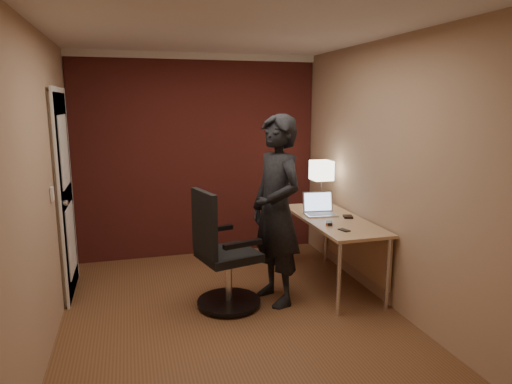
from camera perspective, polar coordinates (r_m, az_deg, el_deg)
room at (r=5.29m, az=-9.47°, el=5.03°), size 4.00×4.00×4.00m
desk at (r=4.89m, az=10.31°, el=-4.63°), size 0.60×1.50×0.73m
desk_lamp at (r=5.26m, az=8.19°, el=2.61°), size 0.22×0.22×0.54m
laptop at (r=4.97m, az=7.91°, el=-2.02°), size 0.35×0.29×0.23m
mouse at (r=4.56m, az=9.13°, el=-3.89°), size 0.10×0.12×0.03m
phone at (r=4.39m, az=10.96°, el=-4.69°), size 0.09×0.13×0.01m
wallet at (r=4.87m, az=11.42°, el=-3.04°), size 0.12×0.13×0.02m
office_chair at (r=4.30m, az=-4.32°, el=-8.22°), size 0.62×0.69×1.12m
person at (r=4.33m, az=2.57°, el=-2.35°), size 0.59×0.75×1.81m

